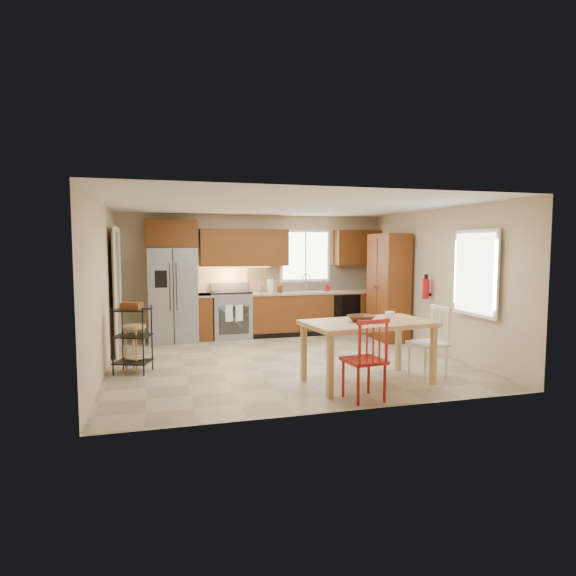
% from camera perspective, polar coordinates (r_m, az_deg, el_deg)
% --- Properties ---
extents(floor, '(5.50, 5.50, 0.00)m').
position_cam_1_polar(floor, '(7.91, -0.30, -8.60)').
color(floor, tan).
rests_on(floor, ground).
extents(ceiling, '(5.50, 5.00, 0.02)m').
position_cam_1_polar(ceiling, '(7.71, -0.31, 9.76)').
color(ceiling, silver).
rests_on(ceiling, ground).
extents(wall_back, '(5.50, 0.02, 2.50)m').
position_cam_1_polar(wall_back, '(10.14, -3.95, 1.54)').
color(wall_back, '#CCB793').
rests_on(wall_back, ground).
extents(wall_front, '(5.50, 0.02, 2.50)m').
position_cam_1_polar(wall_front, '(5.34, 6.62, -1.58)').
color(wall_front, '#CCB793').
rests_on(wall_front, ground).
extents(wall_left, '(0.02, 5.00, 2.50)m').
position_cam_1_polar(wall_left, '(7.49, -21.08, -0.00)').
color(wall_left, '#CCB793').
rests_on(wall_left, ground).
extents(wall_right, '(0.02, 5.00, 2.50)m').
position_cam_1_polar(wall_right, '(8.83, 17.22, 0.81)').
color(wall_right, '#CCB793').
rests_on(wall_right, ground).
extents(refrigerator, '(0.92, 0.75, 1.82)m').
position_cam_1_polar(refrigerator, '(9.60, -13.49, -0.81)').
color(refrigerator, gray).
rests_on(refrigerator, floor).
extents(range_stove, '(0.76, 0.63, 0.92)m').
position_cam_1_polar(range_stove, '(9.82, -6.71, -3.23)').
color(range_stove, gray).
rests_on(range_stove, floor).
extents(base_cabinet_narrow, '(0.30, 0.60, 0.90)m').
position_cam_1_polar(base_cabinet_narrow, '(9.77, -9.92, -3.37)').
color(base_cabinet_narrow, '#612911').
rests_on(base_cabinet_narrow, floor).
extents(base_cabinet_run, '(2.92, 0.60, 0.90)m').
position_cam_1_polar(base_cabinet_run, '(10.26, 3.50, -2.90)').
color(base_cabinet_run, '#612911').
rests_on(base_cabinet_run, floor).
extents(dishwasher, '(0.60, 0.02, 0.78)m').
position_cam_1_polar(dishwasher, '(10.19, 7.01, -2.99)').
color(dishwasher, black).
rests_on(dishwasher, floor).
extents(backsplash, '(2.92, 0.03, 0.55)m').
position_cam_1_polar(backsplash, '(10.46, 3.02, 1.24)').
color(backsplash, beige).
rests_on(backsplash, wall_back).
extents(upper_over_fridge, '(1.00, 0.35, 0.55)m').
position_cam_1_polar(upper_over_fridge, '(9.76, -13.67, 6.27)').
color(upper_over_fridge, '#552E0E').
rests_on(upper_over_fridge, wall_back).
extents(upper_left_block, '(1.80, 0.35, 0.75)m').
position_cam_1_polar(upper_left_block, '(9.90, -5.19, 4.78)').
color(upper_left_block, '#552E0E').
rests_on(upper_left_block, wall_back).
extents(upper_right_block, '(1.00, 0.35, 0.75)m').
position_cam_1_polar(upper_right_block, '(10.63, 8.24, 4.76)').
color(upper_right_block, '#552E0E').
rests_on(upper_right_block, wall_back).
extents(window_back, '(1.12, 0.04, 1.12)m').
position_cam_1_polar(window_back, '(10.38, 2.04, 3.84)').
color(window_back, white).
rests_on(window_back, wall_back).
extents(sink, '(0.62, 0.46, 0.16)m').
position_cam_1_polar(sink, '(10.16, 2.50, -0.65)').
color(sink, gray).
rests_on(sink, base_cabinet_run).
extents(undercab_glow, '(1.60, 0.30, 0.01)m').
position_cam_1_polar(undercab_glow, '(9.84, -6.87, 2.46)').
color(undercab_glow, '#FFBF66').
rests_on(undercab_glow, wall_back).
extents(soap_bottle, '(0.09, 0.09, 0.19)m').
position_cam_1_polar(soap_bottle, '(10.17, 4.71, 0.11)').
color(soap_bottle, '#AC0B17').
rests_on(soap_bottle, base_cabinet_run).
extents(paper_towel, '(0.12, 0.12, 0.28)m').
position_cam_1_polar(paper_towel, '(9.87, -2.12, 0.23)').
color(paper_towel, white).
rests_on(paper_towel, base_cabinet_run).
extents(canister_steel, '(0.11, 0.11, 0.18)m').
position_cam_1_polar(canister_steel, '(9.83, -3.25, -0.08)').
color(canister_steel, gray).
rests_on(canister_steel, base_cabinet_run).
extents(canister_wood, '(0.10, 0.10, 0.14)m').
position_cam_1_polar(canister_wood, '(9.89, -0.95, -0.16)').
color(canister_wood, '#512C15').
rests_on(canister_wood, base_cabinet_run).
extents(pantry, '(0.50, 0.95, 2.10)m').
position_cam_1_polar(pantry, '(9.72, 11.80, 0.12)').
color(pantry, '#612911').
rests_on(pantry, floor).
extents(fire_extinguisher, '(0.12, 0.12, 0.36)m').
position_cam_1_polar(fire_extinguisher, '(8.90, 16.02, -0.09)').
color(fire_extinguisher, '#AC0B17').
rests_on(fire_extinguisher, wall_right).
extents(window_right, '(0.04, 1.02, 1.32)m').
position_cam_1_polar(window_right, '(7.83, 21.33, 1.66)').
color(window_right, white).
rests_on(window_right, wall_right).
extents(doorway, '(0.04, 0.95, 2.10)m').
position_cam_1_polar(doorway, '(8.79, -19.67, -0.58)').
color(doorway, '#8C7A59').
rests_on(doorway, wall_left).
extents(dining_table, '(1.81, 1.15, 0.83)m').
position_cam_1_polar(dining_table, '(6.67, 9.43, -7.56)').
color(dining_table, tan).
rests_on(dining_table, floor).
extents(chair_red, '(0.52, 0.52, 1.00)m').
position_cam_1_polar(chair_red, '(5.93, 8.98, -8.29)').
color(chair_red, '#AB221A').
rests_on(chair_red, floor).
extents(chair_white, '(0.52, 0.52, 1.00)m').
position_cam_1_polar(chair_white, '(7.14, 16.26, -6.17)').
color(chair_white, white).
rests_on(chair_white, floor).
extents(table_bowl, '(0.38, 0.38, 0.08)m').
position_cam_1_polar(table_bowl, '(6.55, 8.63, -3.99)').
color(table_bowl, '#512C15').
rests_on(table_bowl, dining_table).
extents(table_jar, '(0.15, 0.15, 0.16)m').
position_cam_1_polar(table_jar, '(6.84, 11.96, -3.38)').
color(table_jar, white).
rests_on(table_jar, dining_table).
extents(bar_stool, '(0.41, 0.41, 0.68)m').
position_cam_1_polar(bar_stool, '(7.58, -17.69, -6.78)').
color(bar_stool, tan).
rests_on(bar_stool, floor).
extents(utility_cart, '(0.60, 0.53, 0.99)m').
position_cam_1_polar(utility_cart, '(7.43, -17.95, -5.84)').
color(utility_cart, black).
rests_on(utility_cart, floor).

